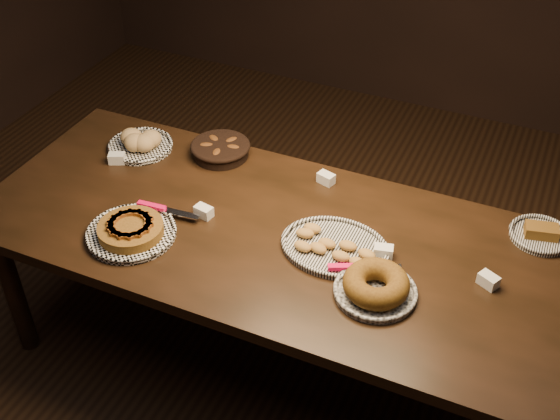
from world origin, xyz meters
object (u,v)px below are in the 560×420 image
at_px(buffet_table, 278,247).
at_px(bundt_cake_plate, 376,286).
at_px(apple_tart_plate, 131,231).
at_px(madeleine_platter, 334,247).

bearing_deg(buffet_table, bundt_cake_plate, -20.45).
relative_size(buffet_table, bundt_cake_plate, 7.04).
xyz_separation_m(apple_tart_plate, madeleine_platter, (0.73, 0.24, -0.01)).
distance_m(buffet_table, apple_tart_plate, 0.57).
height_order(buffet_table, apple_tart_plate, apple_tart_plate).
distance_m(apple_tart_plate, bundt_cake_plate, 0.95).
bearing_deg(bundt_cake_plate, apple_tart_plate, -174.84).
height_order(apple_tart_plate, bundt_cake_plate, bundt_cake_plate).
xyz_separation_m(buffet_table, bundt_cake_plate, (0.44, -0.17, 0.11)).
relative_size(apple_tart_plate, bundt_cake_plate, 1.09).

